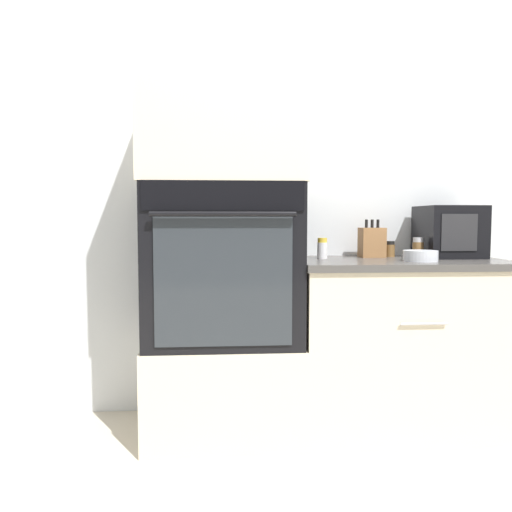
# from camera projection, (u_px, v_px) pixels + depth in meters

# --- Properties ---
(ground_plane) EXTENTS (12.00, 12.00, 0.00)m
(ground_plane) POSITION_uv_depth(u_px,v_px,m) (308.00, 455.00, 2.31)
(ground_plane) COLOR beige
(wall_back) EXTENTS (8.00, 0.05, 2.50)m
(wall_back) POSITION_uv_depth(u_px,v_px,m) (291.00, 191.00, 2.84)
(wall_back) COLOR silver
(wall_back) RESTS_ON ground_plane
(oven_cabinet_base) EXTENTS (0.78, 0.60, 0.48)m
(oven_cabinet_base) POSITION_uv_depth(u_px,v_px,m) (224.00, 385.00, 2.56)
(oven_cabinet_base) COLOR beige
(oven_cabinet_base) RESTS_ON ground_plane
(wall_oven) EXTENTS (0.75, 0.64, 0.78)m
(wall_oven) POSITION_uv_depth(u_px,v_px,m) (223.00, 263.00, 2.51)
(wall_oven) COLOR black
(wall_oven) RESTS_ON oven_cabinet_base
(oven_cabinet_upper) EXTENTS (0.78, 0.60, 0.57)m
(oven_cabinet_upper) POSITION_uv_depth(u_px,v_px,m) (223.00, 127.00, 2.47)
(oven_cabinet_upper) COLOR beige
(oven_cabinet_upper) RESTS_ON wall_oven
(counter_unit) EXTENTS (1.08, 0.63, 0.88)m
(counter_unit) POSITION_uv_depth(u_px,v_px,m) (399.00, 343.00, 2.61)
(counter_unit) COLOR beige
(counter_unit) RESTS_ON ground_plane
(microwave) EXTENTS (0.31, 0.31, 0.28)m
(microwave) POSITION_uv_depth(u_px,v_px,m) (449.00, 232.00, 2.70)
(microwave) COLOR black
(microwave) RESTS_ON counter_unit
(knife_block) EXTENTS (0.13, 0.12, 0.21)m
(knife_block) POSITION_uv_depth(u_px,v_px,m) (372.00, 242.00, 2.72)
(knife_block) COLOR olive
(knife_block) RESTS_ON counter_unit
(bowl) EXTENTS (0.17, 0.17, 0.05)m
(bowl) POSITION_uv_depth(u_px,v_px,m) (420.00, 256.00, 2.46)
(bowl) COLOR silver
(bowl) RESTS_ON counter_unit
(condiment_jar_near) EXTENTS (0.06, 0.06, 0.11)m
(condiment_jar_near) POSITION_uv_depth(u_px,v_px,m) (418.00, 248.00, 2.63)
(condiment_jar_near) COLOR brown
(condiment_jar_near) RESTS_ON counter_unit
(condiment_jar_mid) EXTENTS (0.05, 0.05, 0.09)m
(condiment_jar_mid) POSITION_uv_depth(u_px,v_px,m) (390.00, 249.00, 2.75)
(condiment_jar_mid) COLOR brown
(condiment_jar_mid) RESTS_ON counter_unit
(condiment_jar_far) EXTENTS (0.05, 0.05, 0.11)m
(condiment_jar_far) POSITION_uv_depth(u_px,v_px,m) (322.00, 249.00, 2.62)
(condiment_jar_far) COLOR silver
(condiment_jar_far) RESTS_ON counter_unit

